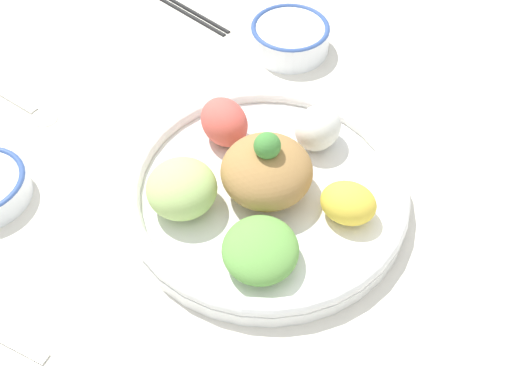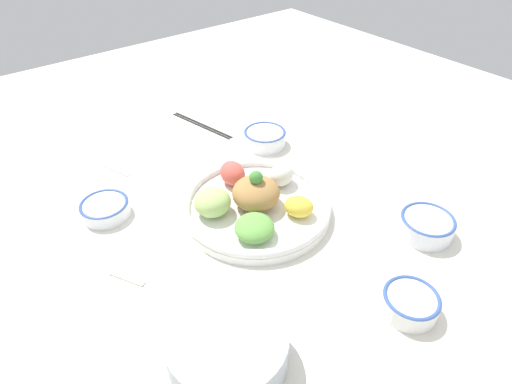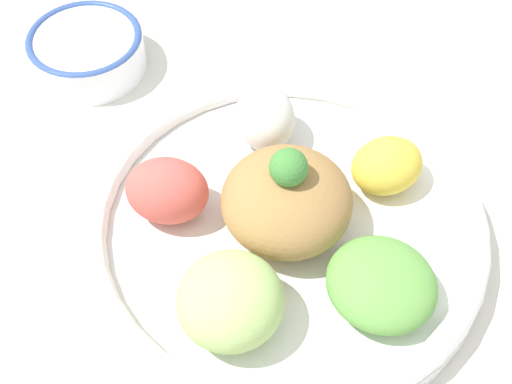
{
  "view_description": "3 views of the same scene",
  "coord_description": "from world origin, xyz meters",
  "px_view_note": "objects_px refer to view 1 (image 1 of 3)",
  "views": [
    {
      "loc": [
        -0.25,
        -0.34,
        0.57
      ],
      "look_at": [
        -0.01,
        -0.01,
        0.06
      ],
      "focal_mm": 42.0,
      "sensor_mm": 36.0,
      "label": 1
    },
    {
      "loc": [
        -0.44,
        -0.57,
        0.64
      ],
      "look_at": [
        0.01,
        -0.0,
        0.07
      ],
      "focal_mm": 30.0,
      "sensor_mm": 36.0,
      "label": 2
    },
    {
      "loc": [
        -0.32,
        0.02,
        0.51
      ],
      "look_at": [
        0.03,
        0.04,
        0.05
      ],
      "focal_mm": 50.0,
      "sensor_mm": 36.0,
      "label": 3
    }
  ],
  "objects_px": {
    "serving_spoon_extra": "(29,108)",
    "rice_bowl_plain": "(290,36)",
    "salad_platter": "(263,187)",
    "chopsticks_pair_near": "(174,3)"
  },
  "relations": [
    {
      "from": "salad_platter",
      "to": "serving_spoon_extra",
      "type": "bearing_deg",
      "value": 117.79
    },
    {
      "from": "salad_platter",
      "to": "rice_bowl_plain",
      "type": "relative_size",
      "value": 2.89
    },
    {
      "from": "salad_platter",
      "to": "chopsticks_pair_near",
      "type": "bearing_deg",
      "value": 73.52
    },
    {
      "from": "salad_platter",
      "to": "serving_spoon_extra",
      "type": "distance_m",
      "value": 0.36
    },
    {
      "from": "chopsticks_pair_near",
      "to": "salad_platter",
      "type": "bearing_deg",
      "value": 151.33
    },
    {
      "from": "rice_bowl_plain",
      "to": "chopsticks_pair_near",
      "type": "relative_size",
      "value": 0.5
    },
    {
      "from": "serving_spoon_extra",
      "to": "rice_bowl_plain",
      "type": "bearing_deg",
      "value": -124.98
    },
    {
      "from": "serving_spoon_extra",
      "to": "salad_platter",
      "type": "bearing_deg",
      "value": -171.28
    },
    {
      "from": "rice_bowl_plain",
      "to": "serving_spoon_extra",
      "type": "height_order",
      "value": "rice_bowl_plain"
    },
    {
      "from": "rice_bowl_plain",
      "to": "chopsticks_pair_near",
      "type": "distance_m",
      "value": 0.22
    }
  ]
}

